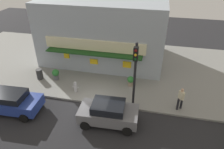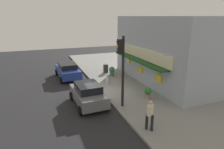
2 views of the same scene
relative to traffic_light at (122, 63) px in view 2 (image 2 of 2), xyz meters
The scene contains 11 objects.
ground_plane 4.42m from the traffic_light, behind, with size 51.44×51.44×0.00m, color #232326.
sidewalk 7.24m from the traffic_light, 116.76° to the left, with size 34.29×12.45×0.15m, color gray.
corner_building 8.47m from the traffic_light, 118.17° to the left, with size 11.80×8.27×6.09m.
traffic_light is the anchor object (origin of this frame).
fire_hydrant 5.53m from the traffic_light, behind, with size 0.51×0.27×0.92m.
trash_can 9.19m from the traffic_light, 167.88° to the left, with size 0.54×0.54×0.92m, color #2D2D2D.
pedestrian 3.98m from the traffic_light, ahead, with size 0.48×0.49×1.77m.
potted_plant_by_doorway 3.67m from the traffic_light, 102.37° to the left, with size 0.55×0.55×0.89m.
potted_plant_by_window 7.85m from the traffic_light, 164.08° to the left, with size 0.61×0.61×0.98m.
parked_car_blue 9.17m from the traffic_light, 164.45° to the right, with size 4.44×2.30×1.57m.
parked_car_grey 3.46m from the traffic_light, 124.52° to the right, with size 3.98×2.25×1.60m.
Camera 2 is at (14.52, -4.67, 6.23)m, focal length 31.56 mm.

